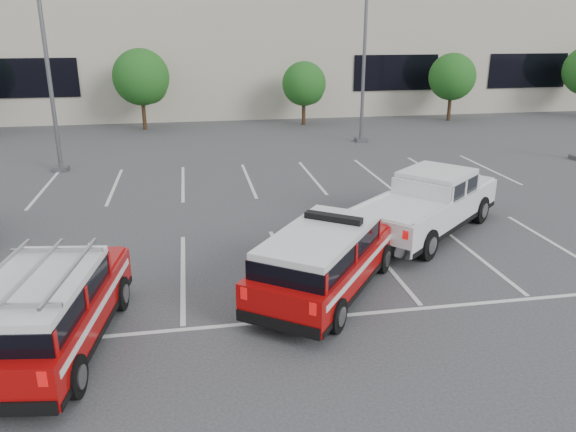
% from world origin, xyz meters
% --- Properties ---
extents(ground, '(120.00, 120.00, 0.00)m').
position_xyz_m(ground, '(0.00, 0.00, 0.00)').
color(ground, '#363638').
rests_on(ground, ground).
extents(stall_markings, '(23.00, 15.00, 0.01)m').
position_xyz_m(stall_markings, '(0.00, 4.50, 0.01)').
color(stall_markings, silver).
rests_on(stall_markings, ground).
extents(convention_building, '(60.00, 16.99, 13.20)m').
position_xyz_m(convention_building, '(0.18, 31.86, 4.72)').
color(convention_building, beige).
rests_on(convention_building, ground).
extents(tree_mid_left, '(3.37, 3.37, 4.85)m').
position_xyz_m(tree_mid_left, '(-4.91, 22.05, 3.04)').
color(tree_mid_left, '#3F2B19').
rests_on(tree_mid_left, ground).
extents(tree_mid_right, '(2.77, 2.77, 3.99)m').
position_xyz_m(tree_mid_right, '(5.09, 22.05, 2.50)').
color(tree_mid_right, '#3F2B19').
rests_on(tree_mid_right, ground).
extents(tree_right, '(3.07, 3.07, 4.42)m').
position_xyz_m(tree_right, '(15.09, 22.05, 2.77)').
color(tree_right, '#3F2B19').
rests_on(tree_right, ground).
extents(light_pole_left, '(0.90, 0.60, 10.24)m').
position_xyz_m(light_pole_left, '(-8.00, 12.00, 5.19)').
color(light_pole_left, '#59595E').
rests_on(light_pole_left, ground).
extents(light_pole_mid, '(0.90, 0.60, 10.24)m').
position_xyz_m(light_pole_mid, '(7.00, 16.00, 5.19)').
color(light_pole_mid, '#59595E').
rests_on(light_pole_mid, ground).
extents(fire_chief_suv, '(4.63, 5.38, 1.85)m').
position_xyz_m(fire_chief_suv, '(0.68, -1.68, 0.76)').
color(fire_chief_suv, '#990807').
rests_on(fire_chief_suv, ground).
extents(white_pickup, '(5.97, 5.61, 1.87)m').
position_xyz_m(white_pickup, '(4.78, 1.88, 0.75)').
color(white_pickup, silver).
rests_on(white_pickup, ground).
extents(ladder_suv, '(2.61, 5.16, 1.95)m').
position_xyz_m(ladder_suv, '(-5.21, -3.21, 0.78)').
color(ladder_suv, '#990807').
rests_on(ladder_suv, ground).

